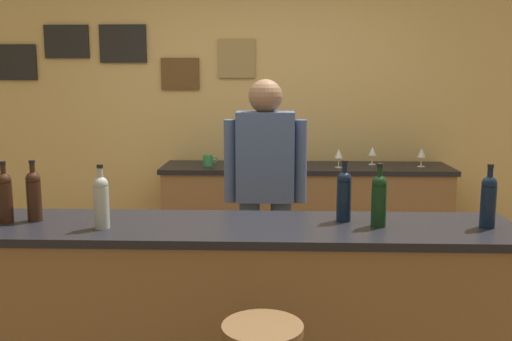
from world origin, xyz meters
TOP-DOWN VIEW (x-y plane):
  - back_wall at (-0.02, 2.03)m, footprint 6.00×0.09m
  - bar_counter at (0.00, -0.40)m, footprint 2.65×0.60m
  - side_counter at (0.40, 1.65)m, footprint 2.40×0.56m
  - bartender at (0.08, 0.44)m, footprint 0.52×0.21m
  - wine_bottle_a at (-1.18, -0.41)m, footprint 0.07×0.07m
  - wine_bottle_b at (-1.05, -0.36)m, footprint 0.07×0.07m
  - wine_bottle_c at (-0.67, -0.49)m, footprint 0.07×0.07m
  - wine_bottle_d at (0.49, -0.31)m, footprint 0.07×0.07m
  - wine_bottle_e at (0.64, -0.41)m, footprint 0.07×0.07m
  - wine_bottle_f at (1.16, -0.41)m, footprint 0.07×0.07m
  - wine_glass_a at (-0.08, 1.60)m, footprint 0.07×0.07m
  - wine_glass_b at (0.66, 1.55)m, footprint 0.07×0.07m
  - wine_glass_c at (0.96, 1.73)m, footprint 0.07×0.07m
  - wine_glass_d at (1.35, 1.63)m, footprint 0.07×0.07m
  - coffee_mug at (-0.41, 1.60)m, footprint 0.12×0.08m

SIDE VIEW (x-z plane):
  - side_counter at x=0.40m, z-range 0.00..0.90m
  - bar_counter at x=0.00m, z-range 0.00..0.92m
  - bartender at x=0.08m, z-range 0.13..1.75m
  - coffee_mug at x=-0.41m, z-range 0.90..1.00m
  - wine_glass_a at x=-0.08m, z-range 0.93..1.09m
  - wine_glass_b at x=0.66m, z-range 0.93..1.09m
  - wine_glass_c at x=0.96m, z-range 0.93..1.09m
  - wine_glass_d at x=1.35m, z-range 0.93..1.09m
  - wine_bottle_a at x=-1.18m, z-range 0.90..1.21m
  - wine_bottle_b at x=-1.05m, z-range 0.90..1.21m
  - wine_bottle_c at x=-0.67m, z-range 0.90..1.21m
  - wine_bottle_d at x=0.49m, z-range 0.90..1.21m
  - wine_bottle_e at x=0.64m, z-range 0.90..1.21m
  - wine_bottle_f at x=1.16m, z-range 0.90..1.21m
  - back_wall at x=-0.02m, z-range 0.01..2.81m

